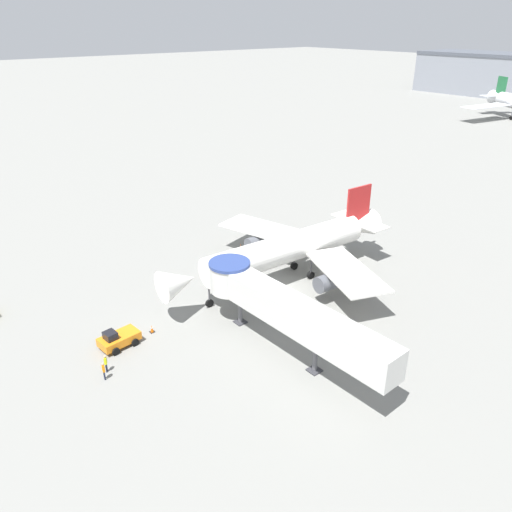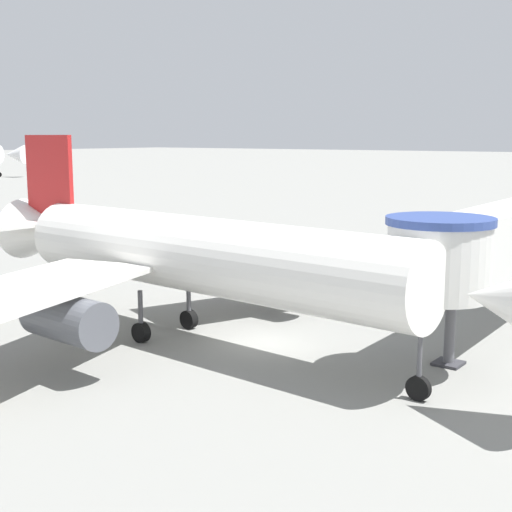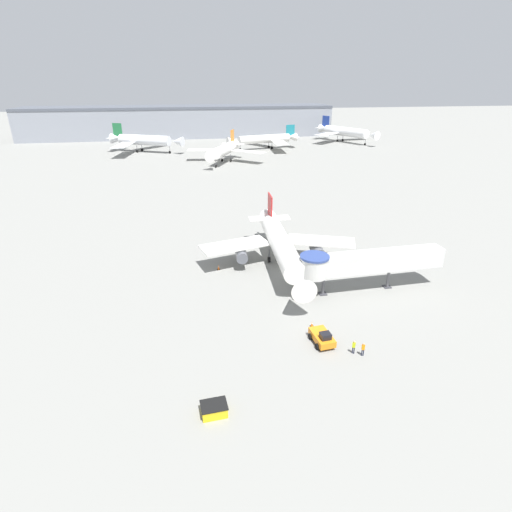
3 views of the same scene
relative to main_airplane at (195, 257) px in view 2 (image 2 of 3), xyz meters
name	(u,v)px [view 2 (image 2 of 3)]	position (x,y,z in m)	size (l,w,h in m)	color
ground_plane	(260,344)	(1.62, -2.40, -3.93)	(800.00, 800.00, 0.00)	gray
main_airplane	(195,257)	(0.00, 0.00, 0.00)	(26.59, 30.01, 9.24)	white
jet_bridge	(498,239)	(9.55, -10.18, 0.58)	(21.60, 4.10, 6.19)	silver
traffic_cone_starboard_wing	(347,302)	(9.98, -2.08, -3.64)	(0.36, 0.36, 0.60)	black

